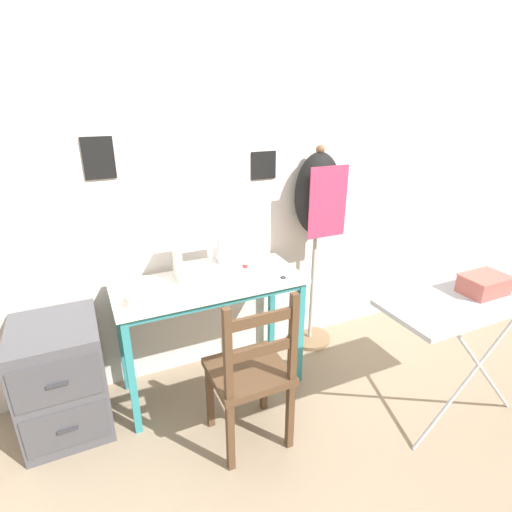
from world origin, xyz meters
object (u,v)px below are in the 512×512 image
object	(u,v)px
fabric_bowl	(139,298)
thread_spool_near_machine	(240,270)
ironing_board	(496,298)
sewing_machine	(206,256)
filing_cabinet	(62,378)
storage_box	(484,284)
wooden_chair	(251,374)
thread_spool_mid_table	(245,265)
scissors	(288,277)
dress_form	(317,205)

from	to	relation	value
fabric_bowl	thread_spool_near_machine	distance (m)	0.66
ironing_board	sewing_machine	bearing A→B (deg)	138.34
sewing_machine	ironing_board	world-z (taller)	sewing_machine
filing_cabinet	sewing_machine	bearing A→B (deg)	4.89
fabric_bowl	storage_box	world-z (taller)	storage_box
fabric_bowl	storage_box	bearing A→B (deg)	-28.94
wooden_chair	thread_spool_mid_table	bearing A→B (deg)	69.05
scissors	filing_cabinet	size ratio (longest dim) A/B	0.21
fabric_bowl	thread_spool_near_machine	bearing A→B (deg)	12.92
filing_cabinet	dress_form	world-z (taller)	dress_form
scissors	storage_box	world-z (taller)	storage_box
thread_spool_near_machine	thread_spool_mid_table	world-z (taller)	thread_spool_mid_table
ironing_board	storage_box	xyz separation A→B (m)	(-0.10, 0.01, 0.09)
scissors	thread_spool_near_machine	size ratio (longest dim) A/B	3.43
sewing_machine	dress_form	world-z (taller)	dress_form
scissors	filing_cabinet	bearing A→B (deg)	172.53
storage_box	sewing_machine	bearing A→B (deg)	136.08
filing_cabinet	storage_box	distance (m)	2.28
dress_form	thread_spool_mid_table	bearing A→B (deg)	-171.69
storage_box	filing_cabinet	bearing A→B (deg)	153.89
ironing_board	filing_cabinet	bearing A→B (deg)	154.76
scissors	wooden_chair	size ratio (longest dim) A/B	0.15
fabric_bowl	thread_spool_mid_table	bearing A→B (deg)	15.68
fabric_bowl	scissors	xyz separation A→B (m)	(0.88, -0.05, -0.03)
thread_spool_near_machine	dress_form	xyz separation A→B (m)	(0.64, 0.13, 0.31)
sewing_machine	dress_form	bearing A→B (deg)	5.69
thread_spool_mid_table	filing_cabinet	size ratio (longest dim) A/B	0.07
fabric_bowl	thread_spool_near_machine	xyz separation A→B (m)	(0.64, 0.15, -0.01)
filing_cabinet	storage_box	size ratio (longest dim) A/B	2.97
fabric_bowl	storage_box	distance (m)	1.75
wooden_chair	ironing_board	distance (m)	1.30
filing_cabinet	fabric_bowl	bearing A→B (deg)	-15.36
fabric_bowl	dress_form	size ratio (longest dim) A/B	0.10
thread_spool_mid_table	storage_box	bearing A→B (deg)	-51.61
wooden_chair	ironing_board	xyz separation A→B (m)	(1.16, -0.44, 0.40)
scissors	dress_form	distance (m)	0.62
filing_cabinet	storage_box	world-z (taller)	storage_box
fabric_bowl	ironing_board	distance (m)	1.84
filing_cabinet	thread_spool_near_machine	bearing A→B (deg)	1.35
sewing_machine	scissors	distance (m)	0.52
sewing_machine	fabric_bowl	size ratio (longest dim) A/B	2.43
wooden_chair	ironing_board	size ratio (longest dim) A/B	0.73
thread_spool_near_machine	ironing_board	world-z (taller)	ironing_board
filing_cabinet	ironing_board	distance (m)	2.35
dress_form	ironing_board	bearing A→B (deg)	-73.14
scissors	storage_box	distance (m)	1.04
fabric_bowl	wooden_chair	bearing A→B (deg)	-41.84
thread_spool_mid_table	ironing_board	size ratio (longest dim) A/B	0.03
thread_spool_near_machine	thread_spool_mid_table	size ratio (longest dim) A/B	0.90
dress_form	ironing_board	size ratio (longest dim) A/B	1.16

